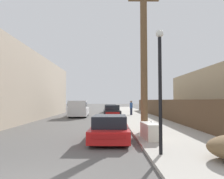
# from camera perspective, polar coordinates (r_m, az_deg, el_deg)

# --- Properties ---
(sidewalk_curb) EXTENTS (4.20, 63.00, 0.12)m
(sidewalk_curb) POSITION_cam_1_polar(r_m,az_deg,el_deg) (27.81, 6.41, -6.62)
(sidewalk_curb) COLOR #ADA89E
(sidewalk_curb) RESTS_ON ground
(discarded_fridge) EXTENTS (0.72, 1.76, 0.75)m
(discarded_fridge) POSITION_cam_1_polar(r_m,az_deg,el_deg) (10.53, 9.98, -10.62)
(discarded_fridge) COLOR silver
(discarded_fridge) RESTS_ON sidewalk_curb
(parked_sports_car_red) EXTENTS (1.88, 4.15, 1.21)m
(parked_sports_car_red) POSITION_cam_1_polar(r_m,az_deg,el_deg) (10.53, -0.55, -10.26)
(parked_sports_car_red) COLOR red
(parked_sports_car_red) RESTS_ON ground
(car_parked_mid) EXTENTS (1.91, 4.23, 1.41)m
(car_parked_mid) POSITION_cam_1_polar(r_m,az_deg,el_deg) (23.51, -0.10, -5.88)
(car_parked_mid) COLOR black
(car_parked_mid) RESTS_ON ground
(car_parked_far) EXTENTS (1.96, 4.20, 1.27)m
(car_parked_far) POSITION_cam_1_polar(r_m,az_deg,el_deg) (34.49, -0.35, -4.99)
(car_parked_far) COLOR gray
(car_parked_far) RESTS_ON ground
(pickup_truck) EXTENTS (2.23, 5.79, 1.86)m
(pickup_truck) POSITION_cam_1_polar(r_m,az_deg,el_deg) (25.31, -8.69, -5.03)
(pickup_truck) COLOR silver
(pickup_truck) RESTS_ON ground
(utility_pole) EXTENTS (1.80, 0.40, 8.56)m
(utility_pole) POSITION_cam_1_polar(r_m,az_deg,el_deg) (12.97, 8.32, 8.53)
(utility_pole) COLOR brown
(utility_pole) RESTS_ON sidewalk_curb
(street_lamp) EXTENTS (0.26, 0.26, 4.21)m
(street_lamp) POSITION_cam_1_polar(r_m,az_deg,el_deg) (7.58, 12.44, 2.33)
(street_lamp) COLOR black
(street_lamp) RESTS_ON sidewalk_curb
(wooden_fence) EXTENTS (0.08, 35.50, 1.85)m
(wooden_fence) POSITION_cam_1_polar(r_m,az_deg,el_deg) (22.12, 13.38, -4.99)
(wooden_fence) COLOR brown
(wooden_fence) RESTS_ON sidewalk_curb
(building_left_block) EXTENTS (7.00, 23.83, 6.40)m
(building_left_block) POSITION_cam_1_polar(r_m,az_deg,el_deg) (24.38, -25.61, 0.48)
(building_left_block) COLOR tan
(building_left_block) RESTS_ON ground
(pedestrian) EXTENTS (0.34, 0.34, 1.74)m
(pedestrian) POSITION_cam_1_polar(r_m,az_deg,el_deg) (26.65, 5.04, -4.73)
(pedestrian) COLOR #282D42
(pedestrian) RESTS_ON sidewalk_curb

